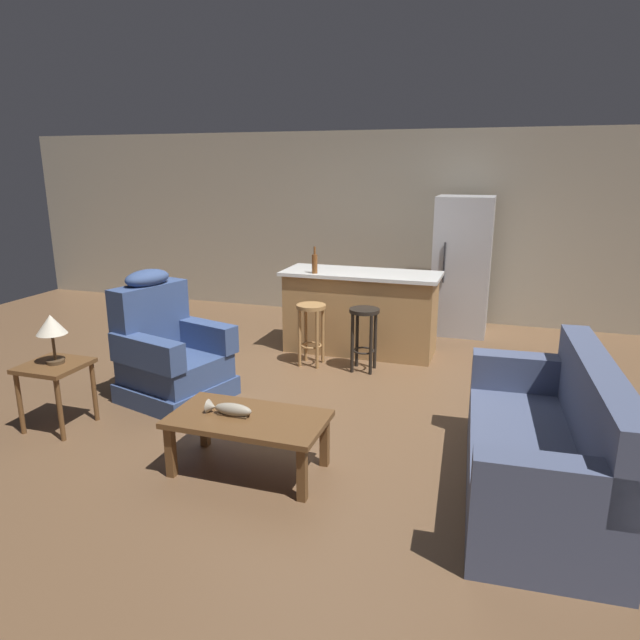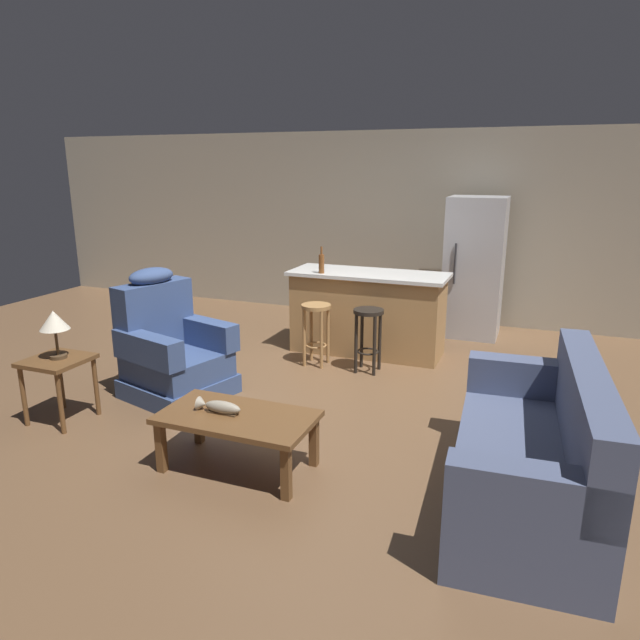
{
  "view_description": "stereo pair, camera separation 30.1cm",
  "coord_description": "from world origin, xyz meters",
  "px_view_note": "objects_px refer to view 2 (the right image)",
  "views": [
    {
      "loc": [
        1.55,
        -4.91,
        2.12
      ],
      "look_at": [
        -0.02,
        -0.1,
        0.75
      ],
      "focal_mm": 32.0,
      "sensor_mm": 36.0,
      "label": 1
    },
    {
      "loc": [
        1.83,
        -4.81,
        2.12
      ],
      "look_at": [
        -0.02,
        -0.1,
        0.75
      ],
      "focal_mm": 32.0,
      "sensor_mm": 36.0,
      "label": 2
    }
  ],
  "objects_px": {
    "coffee_table": "(237,422)",
    "kitchen_island": "(368,312)",
    "bar_stool_right": "(368,329)",
    "bottle_tall_green": "(321,263)",
    "recliner_near_lamp": "(171,351)",
    "couch": "(535,456)",
    "refrigerator": "(474,267)",
    "fish_figurine": "(219,407)",
    "bar_stool_left": "(316,323)",
    "table_lamp": "(54,323)",
    "end_table": "(58,369)"
  },
  "relations": [
    {
      "from": "fish_figurine",
      "to": "bar_stool_right",
      "type": "distance_m",
      "value": 2.34
    },
    {
      "from": "coffee_table",
      "to": "kitchen_island",
      "type": "relative_size",
      "value": 0.61
    },
    {
      "from": "coffee_table",
      "to": "couch",
      "type": "height_order",
      "value": "couch"
    },
    {
      "from": "recliner_near_lamp",
      "to": "refrigerator",
      "type": "bearing_deg",
      "value": 68.02
    },
    {
      "from": "bottle_tall_green",
      "to": "end_table",
      "type": "bearing_deg",
      "value": -119.29
    },
    {
      "from": "bar_stool_right",
      "to": "bottle_tall_green",
      "type": "height_order",
      "value": "bottle_tall_green"
    },
    {
      "from": "end_table",
      "to": "bottle_tall_green",
      "type": "height_order",
      "value": "bottle_tall_green"
    },
    {
      "from": "coffee_table",
      "to": "recliner_near_lamp",
      "type": "xyz_separation_m",
      "value": [
        -1.29,
        1.02,
        0.06
      ]
    },
    {
      "from": "coffee_table",
      "to": "end_table",
      "type": "height_order",
      "value": "end_table"
    },
    {
      "from": "bottle_tall_green",
      "to": "bar_stool_right",
      "type": "bearing_deg",
      "value": -29.47
    },
    {
      "from": "coffee_table",
      "to": "kitchen_island",
      "type": "xyz_separation_m",
      "value": [
        0.08,
        2.92,
        0.11
      ]
    },
    {
      "from": "refrigerator",
      "to": "table_lamp",
      "type": "bearing_deg",
      "value": -126.42
    },
    {
      "from": "coffee_table",
      "to": "fish_figurine",
      "type": "bearing_deg",
      "value": -173.5
    },
    {
      "from": "coffee_table",
      "to": "fish_figurine",
      "type": "distance_m",
      "value": 0.17
    },
    {
      "from": "recliner_near_lamp",
      "to": "kitchen_island",
      "type": "bearing_deg",
      "value": 70.05
    },
    {
      "from": "kitchen_island",
      "to": "refrigerator",
      "type": "bearing_deg",
      "value": 49.26
    },
    {
      "from": "coffee_table",
      "to": "bottle_tall_green",
      "type": "xyz_separation_m",
      "value": [
        -0.4,
        2.67,
        0.7
      ]
    },
    {
      "from": "table_lamp",
      "to": "bottle_tall_green",
      "type": "xyz_separation_m",
      "value": [
        1.4,
        2.5,
        0.2
      ]
    },
    {
      "from": "fish_figurine",
      "to": "kitchen_island",
      "type": "bearing_deg",
      "value": 85.82
    },
    {
      "from": "table_lamp",
      "to": "bar_stool_right",
      "type": "relative_size",
      "value": 0.6
    },
    {
      "from": "coffee_table",
      "to": "couch",
      "type": "relative_size",
      "value": 0.56
    },
    {
      "from": "end_table",
      "to": "bar_stool_right",
      "type": "xyz_separation_m",
      "value": [
        2.09,
        2.13,
        0.01
      ]
    },
    {
      "from": "bar_stool_right",
      "to": "bottle_tall_green",
      "type": "relative_size",
      "value": 2.25
    },
    {
      "from": "fish_figurine",
      "to": "bar_stool_right",
      "type": "relative_size",
      "value": 0.5
    },
    {
      "from": "fish_figurine",
      "to": "bar_stool_right",
      "type": "bearing_deg",
      "value": 79.84
    },
    {
      "from": "fish_figurine",
      "to": "couch",
      "type": "xyz_separation_m",
      "value": [
        2.12,
        0.32,
        -0.12
      ]
    },
    {
      "from": "fish_figurine",
      "to": "refrigerator",
      "type": "height_order",
      "value": "refrigerator"
    },
    {
      "from": "bar_stool_left",
      "to": "bar_stool_right",
      "type": "relative_size",
      "value": 1.0
    },
    {
      "from": "kitchen_island",
      "to": "refrigerator",
      "type": "xyz_separation_m",
      "value": [
        1.03,
        1.2,
        0.4
      ]
    },
    {
      "from": "table_lamp",
      "to": "bar_stool_right",
      "type": "height_order",
      "value": "table_lamp"
    },
    {
      "from": "bar_stool_left",
      "to": "bar_stool_right",
      "type": "xyz_separation_m",
      "value": [
        0.59,
        0.0,
        0.0
      ]
    },
    {
      "from": "couch",
      "to": "fish_figurine",
      "type": "bearing_deg",
      "value": 5.03
    },
    {
      "from": "couch",
      "to": "kitchen_island",
      "type": "relative_size",
      "value": 1.08
    },
    {
      "from": "refrigerator",
      "to": "fish_figurine",
      "type": "bearing_deg",
      "value": -106.8
    },
    {
      "from": "kitchen_island",
      "to": "bar_stool_right",
      "type": "relative_size",
      "value": 2.65
    },
    {
      "from": "coffee_table",
      "to": "refrigerator",
      "type": "relative_size",
      "value": 0.62
    },
    {
      "from": "bar_stool_right",
      "to": "refrigerator",
      "type": "height_order",
      "value": "refrigerator"
    },
    {
      "from": "table_lamp",
      "to": "bar_stool_left",
      "type": "distance_m",
      "value": 2.61
    },
    {
      "from": "couch",
      "to": "kitchen_island",
      "type": "bearing_deg",
      "value": -57.34
    },
    {
      "from": "recliner_near_lamp",
      "to": "coffee_table",
      "type": "bearing_deg",
      "value": -22.6
    },
    {
      "from": "couch",
      "to": "recliner_near_lamp",
      "type": "relative_size",
      "value": 1.62
    },
    {
      "from": "end_table",
      "to": "bar_stool_left",
      "type": "distance_m",
      "value": 2.6
    },
    {
      "from": "refrigerator",
      "to": "bottle_tall_green",
      "type": "xyz_separation_m",
      "value": [
        -1.51,
        -1.45,
        0.18
      ]
    },
    {
      "from": "couch",
      "to": "end_table",
      "type": "relative_size",
      "value": 3.48
    },
    {
      "from": "coffee_table",
      "to": "couch",
      "type": "distance_m",
      "value": 2.01
    },
    {
      "from": "couch",
      "to": "refrigerator",
      "type": "relative_size",
      "value": 1.11
    },
    {
      "from": "end_table",
      "to": "bottle_tall_green",
      "type": "relative_size",
      "value": 1.85
    },
    {
      "from": "end_table",
      "to": "bar_stool_right",
      "type": "height_order",
      "value": "bar_stool_right"
    },
    {
      "from": "fish_figurine",
      "to": "bar_stool_left",
      "type": "height_order",
      "value": "bar_stool_left"
    },
    {
      "from": "refrigerator",
      "to": "coffee_table",
      "type": "bearing_deg",
      "value": -105.09
    }
  ]
}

